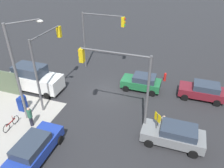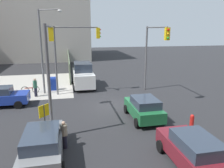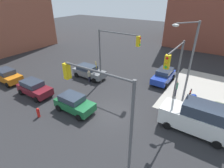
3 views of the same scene
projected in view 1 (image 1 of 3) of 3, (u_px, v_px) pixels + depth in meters
The scene contains 16 objects.
ground_plane at pixel (108, 92), 21.72m from camera, with size 120.00×120.00×0.00m, color #28282B.
traffic_signal_nw_corner at pixel (121, 77), 14.98m from camera, with size 5.15×0.36×6.50m.
traffic_signal_se_corner at pixel (99, 31), 23.70m from camera, with size 4.91×0.36×6.50m.
traffic_signal_ne_corner at pixel (46, 55), 18.28m from camera, with size 0.36×4.43×6.50m.
street_lamp_corner at pixel (20, 67), 16.20m from camera, with size 1.82×2.20×8.00m.
warning_sign_two_way at pixel (157, 122), 15.51m from camera, with size 0.48×0.48×2.40m.
mailbox_blue at pixel (22, 103), 18.99m from camera, with size 0.56×0.64×1.43m.
fire_hydrant at pixel (165, 77), 23.48m from camera, with size 0.26×0.26×0.94m.
sedan_blue at pixel (35, 148), 14.51m from camera, with size 2.02×4.37×1.62m.
coupe_maroon at pixel (203, 91), 20.47m from camera, with size 4.11×2.02×1.62m.
coupe_gray at pixel (174, 135), 15.55m from camera, with size 4.41×2.02×1.62m.
coupe_green at pixel (142, 82), 21.81m from camera, with size 3.85×2.02×1.62m.
van_white_delivery at pixel (34, 78), 21.56m from camera, with size 5.40×2.32×2.62m.
pedestrian_crossing at pixel (30, 116), 17.14m from camera, with size 0.36×0.36×1.77m.
pedestrian_waiting at pixel (163, 123), 16.63m from camera, with size 0.36×0.36×1.54m.
bicycle_leaning_on_fence at pixel (11, 124), 17.26m from camera, with size 0.05×1.75×0.97m.
Camera 1 is at (-6.20, 17.03, 12.01)m, focal length 35.00 mm.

